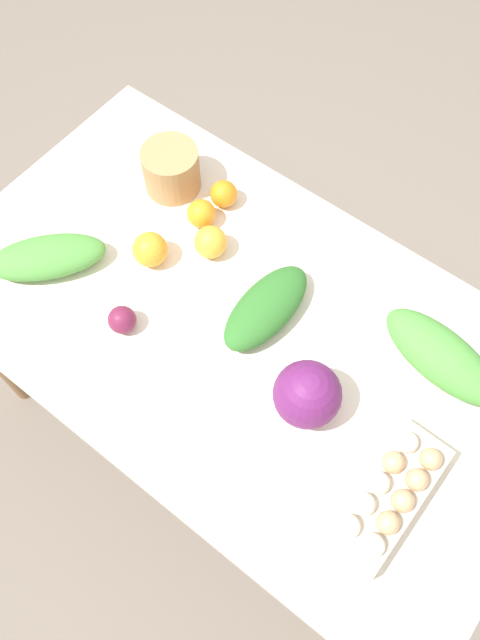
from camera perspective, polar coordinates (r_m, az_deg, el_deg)
name	(u,v)px	position (r m, az deg, el deg)	size (l,w,h in m)	color
ground_plane	(240,425)	(2.09, 0.00, -9.59)	(8.00, 8.00, 0.00)	#70665B
dining_table	(240,343)	(1.50, 0.00, -2.08)	(1.43, 0.82, 0.74)	silver
cabbage_purple	(307,394)	(1.27, 6.16, -6.77)	(0.14, 0.14, 0.14)	#601E5B
egg_carton	(387,495)	(1.27, 13.31, -15.33)	(0.12, 0.30, 0.09)	beige
paper_bag	(171,169)	(1.60, -6.31, 13.52)	(0.14, 0.14, 0.12)	#A87F51
greens_bunch_beet_tops	(47,257)	(1.53, -17.24, 5.51)	(0.27, 0.12, 0.07)	#4C933D
greens_bunch_dandelion	(266,308)	(1.39, 2.42, 1.15)	(0.26, 0.12, 0.07)	#2D6B28
greens_bunch_kale	(441,356)	(1.39, 17.90, -3.13)	(0.29, 0.12, 0.09)	#4C933D
beet_root	(122,320)	(1.40, -10.73, 0.02)	(0.06, 0.06, 0.06)	maroon
orange_0	(201,214)	(1.53, -3.57, 9.69)	(0.07, 0.07, 0.07)	orange
orange_1	(150,249)	(1.48, -8.22, 6.41)	(0.08, 0.08, 0.08)	orange
orange_2	(224,194)	(1.57, -1.51, 11.46)	(0.07, 0.07, 0.07)	orange
orange_3	(211,242)	(1.48, -2.70, 7.13)	(0.08, 0.08, 0.08)	#F9A833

